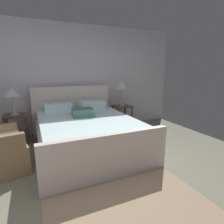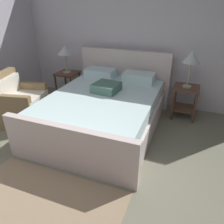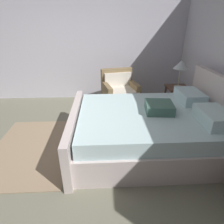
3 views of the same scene
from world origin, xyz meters
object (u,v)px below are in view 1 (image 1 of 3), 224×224
object	(u,v)px
bed	(85,131)
table_lamp_right	(122,85)
table_lamp_left	(12,93)
nightstand_right	(122,113)
nightstand_left	(16,124)

from	to	relation	value
bed	table_lamp_right	bearing A→B (deg)	35.16
table_lamp_right	table_lamp_left	world-z (taller)	table_lamp_right
nightstand_right	nightstand_left	world-z (taller)	same
bed	nightstand_right	world-z (taller)	bed
bed	table_lamp_left	world-z (taller)	table_lamp_left
nightstand_left	table_lamp_left	xyz separation A→B (m)	(-0.00, 0.00, 0.65)
table_lamp_right	table_lamp_left	xyz separation A→B (m)	(-2.47, -0.02, -0.07)
nightstand_right	table_lamp_right	xyz separation A→B (m)	(0.00, 0.00, 0.72)
nightstand_left	table_lamp_left	world-z (taller)	table_lamp_left
bed	nightstand_right	distance (m)	1.51
nightstand_right	table_lamp_left	size ratio (longest dim) A/B	1.08
bed	nightstand_right	size ratio (longest dim) A/B	3.93
bed	nightstand_right	xyz separation A→B (m)	(1.24, 0.87, 0.06)
bed	nightstand_left	bearing A→B (deg)	145.37
nightstand_left	table_lamp_right	bearing A→B (deg)	0.41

